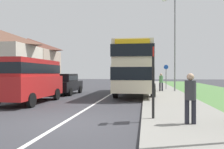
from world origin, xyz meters
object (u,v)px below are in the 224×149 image
object	(u,v)px
double_decker_bus	(136,67)
bus_stop_sign	(153,77)
street_lamp_mid	(174,39)
pedestrian_walking_away	(161,81)
cycle_route_sign	(166,76)
parked_van_red	(29,77)
parked_car_black	(65,83)
pedestrian_at_stop	(190,96)

from	to	relation	value
double_decker_bus	bus_stop_sign	distance (m)	10.44
double_decker_bus	street_lamp_mid	bearing A→B (deg)	37.01
pedestrian_walking_away	cycle_route_sign	bearing A→B (deg)	76.25
parked_van_red	cycle_route_sign	xyz separation A→B (m)	(8.50, 11.39, -0.01)
cycle_route_sign	street_lamp_mid	bearing A→B (deg)	-81.59
parked_van_red	parked_car_black	size ratio (longest dim) A/B	1.25
pedestrian_at_stop	pedestrian_walking_away	distance (m)	13.60
double_decker_bus	parked_car_black	size ratio (longest dim) A/B	2.46
double_decker_bus	bus_stop_sign	bearing A→B (deg)	-84.44
double_decker_bus	parked_van_red	xyz separation A→B (m)	(-5.71, -6.20, -0.70)
parked_van_red	bus_stop_sign	xyz separation A→B (m)	(6.71, -4.17, 0.10)
pedestrian_at_stop	street_lamp_mid	xyz separation A→B (m)	(1.10, 13.52, 3.69)
pedestrian_walking_away	cycle_route_sign	world-z (taller)	cycle_route_sign
pedestrian_at_stop	bus_stop_sign	world-z (taller)	bus_stop_sign
cycle_route_sign	street_lamp_mid	size ratio (longest dim) A/B	0.31
cycle_route_sign	pedestrian_walking_away	bearing A→B (deg)	-103.75
pedestrian_at_stop	parked_van_red	bearing A→B (deg)	147.85
double_decker_bus	pedestrian_walking_away	bearing A→B (deg)	49.45
cycle_route_sign	street_lamp_mid	distance (m)	4.29
parked_van_red	pedestrian_walking_away	size ratio (longest dim) A/B	3.15
double_decker_bus	cycle_route_sign	world-z (taller)	double_decker_bus
pedestrian_at_stop	pedestrian_walking_away	world-z (taller)	same
pedestrian_walking_away	bus_stop_sign	size ratio (longest dim) A/B	0.64
parked_car_black	pedestrian_at_stop	bearing A→B (deg)	-53.52
double_decker_bus	pedestrian_at_stop	xyz separation A→B (m)	(2.11, -11.11, -1.17)
bus_stop_sign	street_lamp_mid	size ratio (longest dim) A/B	0.32
pedestrian_walking_away	bus_stop_sign	distance (m)	12.92
parked_van_red	parked_car_black	distance (m)	5.51
parked_van_red	pedestrian_at_stop	world-z (taller)	parked_van_red
double_decker_bus	bus_stop_sign	size ratio (longest dim) A/B	4.00
parked_car_black	pedestrian_at_stop	distance (m)	12.93
parked_car_black	street_lamp_mid	xyz separation A→B (m)	(8.78, 3.13, 3.77)
bus_stop_sign	pedestrian_at_stop	bearing A→B (deg)	-34.05
pedestrian_walking_away	street_lamp_mid	distance (m)	3.85
bus_stop_sign	street_lamp_mid	bearing A→B (deg)	80.27
parked_car_black	pedestrian_at_stop	xyz separation A→B (m)	(7.69, -10.39, 0.08)
parked_car_black	bus_stop_sign	distance (m)	11.70
bus_stop_sign	pedestrian_walking_away	bearing A→B (deg)	85.03
street_lamp_mid	pedestrian_walking_away	bearing A→B (deg)	176.07
pedestrian_walking_away	street_lamp_mid	size ratio (longest dim) A/B	0.20
double_decker_bus	pedestrian_walking_away	xyz separation A→B (m)	(2.13, 2.49, -1.17)
parked_car_black	pedestrian_walking_away	bearing A→B (deg)	22.58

